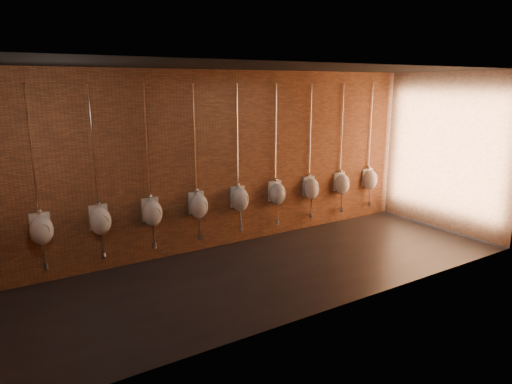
% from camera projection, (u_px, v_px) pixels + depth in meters
% --- Properties ---
extents(ground, '(8.50, 8.50, 0.00)m').
position_uv_depth(ground, '(274.00, 270.00, 7.43)').
color(ground, black).
rests_on(ground, ground).
extents(room_shell, '(8.54, 3.04, 3.22)m').
position_uv_depth(room_shell, '(275.00, 147.00, 6.96)').
color(room_shell, black).
rests_on(room_shell, ground).
extents(urinal_1, '(0.35, 0.31, 2.71)m').
position_uv_depth(urinal_1, '(41.00, 229.00, 6.70)').
color(urinal_1, silver).
rests_on(urinal_1, ground).
extents(urinal_2, '(0.35, 0.31, 2.71)m').
position_uv_depth(urinal_2, '(100.00, 220.00, 7.14)').
color(urinal_2, silver).
rests_on(urinal_2, ground).
extents(urinal_3, '(0.35, 0.31, 2.71)m').
position_uv_depth(urinal_3, '(152.00, 212.00, 7.58)').
color(urinal_3, silver).
rests_on(urinal_3, ground).
extents(urinal_4, '(0.35, 0.31, 2.71)m').
position_uv_depth(urinal_4, '(198.00, 205.00, 8.02)').
color(urinal_4, silver).
rests_on(urinal_4, ground).
extents(urinal_5, '(0.35, 0.31, 2.71)m').
position_uv_depth(urinal_5, '(240.00, 199.00, 8.46)').
color(urinal_5, silver).
rests_on(urinal_5, ground).
extents(urinal_6, '(0.35, 0.31, 2.71)m').
position_uv_depth(urinal_6, '(277.00, 193.00, 8.90)').
color(urinal_6, silver).
rests_on(urinal_6, ground).
extents(urinal_7, '(0.35, 0.31, 2.71)m').
position_uv_depth(urinal_7, '(311.00, 188.00, 9.34)').
color(urinal_7, silver).
rests_on(urinal_7, ground).
extents(urinal_8, '(0.35, 0.31, 2.71)m').
position_uv_depth(urinal_8, '(342.00, 183.00, 9.78)').
color(urinal_8, silver).
rests_on(urinal_8, ground).
extents(urinal_9, '(0.35, 0.31, 2.71)m').
position_uv_depth(urinal_9, '(370.00, 179.00, 10.22)').
color(urinal_9, silver).
rests_on(urinal_9, ground).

